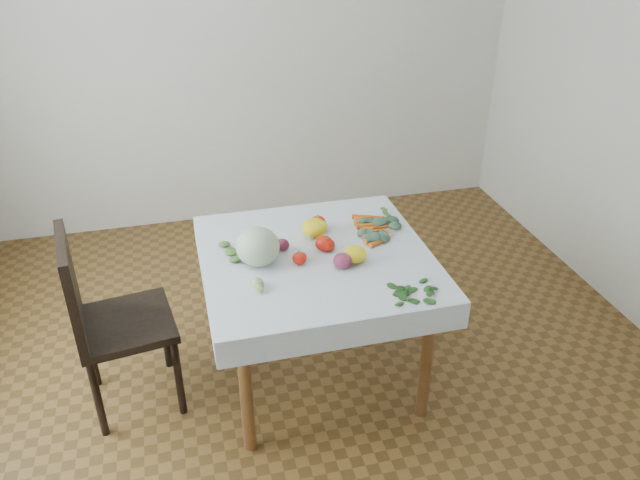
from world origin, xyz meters
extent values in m
plane|color=brown|center=(0.00, 0.00, 0.00)|extent=(4.00, 4.00, 0.00)
cube|color=silver|center=(0.00, 2.00, 1.35)|extent=(4.00, 0.04, 2.70)
cube|color=brown|center=(0.00, 0.00, 0.73)|extent=(1.00, 1.00, 0.04)
cylinder|color=brown|center=(-0.44, -0.44, 0.35)|extent=(0.06, 0.06, 0.71)
cylinder|color=brown|center=(0.44, -0.44, 0.35)|extent=(0.06, 0.06, 0.71)
cylinder|color=brown|center=(-0.44, 0.44, 0.35)|extent=(0.06, 0.06, 0.71)
cylinder|color=brown|center=(0.44, 0.44, 0.35)|extent=(0.06, 0.06, 0.71)
cube|color=white|center=(0.00, 0.00, 0.75)|extent=(1.12, 1.12, 0.01)
cube|color=black|center=(-0.96, 0.03, 0.48)|extent=(0.51, 0.51, 0.04)
cube|color=black|center=(-1.16, 0.01, 0.75)|extent=(0.11, 0.45, 0.49)
cylinder|color=black|center=(-1.12, -0.18, 0.23)|extent=(0.04, 0.04, 0.46)
cylinder|color=black|center=(-0.74, -0.13, 0.23)|extent=(0.04, 0.04, 0.46)
cylinder|color=black|center=(-1.17, 0.20, 0.23)|extent=(0.04, 0.04, 0.46)
cylinder|color=black|center=(-0.79, 0.25, 0.23)|extent=(0.04, 0.04, 0.46)
ellipsoid|color=#B3C5A5|center=(-0.29, -0.01, 0.85)|extent=(0.27, 0.27, 0.19)
ellipsoid|color=red|center=(0.08, 0.26, 0.79)|extent=(0.10, 0.10, 0.07)
ellipsoid|color=red|center=(0.06, 0.03, 0.79)|extent=(0.08, 0.08, 0.07)
ellipsoid|color=red|center=(-0.10, -0.06, 0.79)|extent=(0.08, 0.08, 0.06)
ellipsoid|color=red|center=(0.05, 0.04, 0.79)|extent=(0.09, 0.09, 0.08)
ellipsoid|color=yellow|center=(0.04, 0.19, 0.80)|extent=(0.14, 0.14, 0.09)
ellipsoid|color=yellow|center=(0.17, -0.10, 0.80)|extent=(0.12, 0.12, 0.08)
ellipsoid|color=#54182C|center=(-0.15, 0.09, 0.79)|extent=(0.08, 0.08, 0.06)
ellipsoid|color=#54182C|center=(0.09, -0.15, 0.79)|extent=(0.11, 0.11, 0.08)
ellipsoid|color=#ACC974|center=(-0.30, -0.23, 0.78)|extent=(0.04, 0.04, 0.04)
ellipsoid|color=#ACC974|center=(-0.33, -0.21, 0.78)|extent=(0.04, 0.04, 0.04)
ellipsoid|color=#ACC974|center=(-0.32, -0.28, 0.78)|extent=(0.04, 0.04, 0.04)
cone|color=orange|center=(0.37, 0.30, 0.77)|extent=(0.20, 0.08, 0.03)
cone|color=orange|center=(0.37, 0.27, 0.77)|extent=(0.20, 0.06, 0.03)
cone|color=orange|center=(0.37, 0.24, 0.77)|extent=(0.20, 0.04, 0.03)
cone|color=orange|center=(0.37, 0.20, 0.77)|extent=(0.20, 0.04, 0.03)
cone|color=orange|center=(0.37, 0.17, 0.77)|extent=(0.20, 0.05, 0.03)
cone|color=orange|center=(0.37, 0.14, 0.77)|extent=(0.20, 0.07, 0.03)
cone|color=orange|center=(0.37, 0.11, 0.77)|extent=(0.20, 0.09, 0.03)
cone|color=orange|center=(0.37, 0.07, 0.77)|extent=(0.20, 0.10, 0.03)
cone|color=orange|center=(0.37, 0.04, 0.77)|extent=(0.19, 0.12, 0.03)
ellipsoid|color=#3A6047|center=(0.43, 0.14, 0.77)|extent=(0.06, 0.06, 0.04)
ellipsoid|color=#3A6047|center=(0.39, 0.16, 0.77)|extent=(0.06, 0.06, 0.04)
ellipsoid|color=#3A6047|center=(0.41, 0.11, 0.77)|extent=(0.06, 0.06, 0.04)
ellipsoid|color=#3A6047|center=(0.44, 0.17, 0.77)|extent=(0.06, 0.06, 0.04)
ellipsoid|color=#3A6047|center=(0.36, 0.13, 0.77)|extent=(0.06, 0.06, 0.04)
ellipsoid|color=#3A6047|center=(0.46, 0.12, 0.77)|extent=(0.06, 0.06, 0.04)
ellipsoid|color=#3A6047|center=(0.39, 0.20, 0.77)|extent=(0.06, 0.06, 0.04)
ellipsoid|color=#3A6047|center=(0.38, 0.09, 0.77)|extent=(0.06, 0.06, 0.04)
ellipsoid|color=#3A6047|center=(0.49, 0.17, 0.77)|extent=(0.06, 0.06, 0.04)
ellipsoid|color=#3A6047|center=(0.32, 0.17, 0.77)|extent=(0.06, 0.06, 0.04)
ellipsoid|color=#3A6047|center=(0.46, 0.07, 0.77)|extent=(0.06, 0.06, 0.04)
ellipsoid|color=#3A6047|center=(0.44, 0.23, 0.77)|extent=(0.06, 0.06, 0.04)
ellipsoid|color=#3A6047|center=(0.31, 0.09, 0.77)|extent=(0.06, 0.06, 0.04)
ellipsoid|color=#3A6047|center=(0.54, 0.12, 0.77)|extent=(0.06, 0.06, 0.04)
ellipsoid|color=#3A6047|center=(0.33, 0.23, 0.77)|extent=(0.06, 0.06, 0.04)
ellipsoid|color=#184D18|center=(0.36, -0.43, 0.76)|extent=(0.05, 0.03, 0.01)
ellipsoid|color=#184D18|center=(0.33, -0.41, 0.76)|extent=(0.05, 0.03, 0.01)
ellipsoid|color=#184D18|center=(0.34, -0.45, 0.76)|extent=(0.05, 0.03, 0.01)
ellipsoid|color=#184D18|center=(0.37, -0.41, 0.76)|extent=(0.05, 0.03, 0.01)
ellipsoid|color=#184D18|center=(0.31, -0.43, 0.76)|extent=(0.05, 0.03, 0.01)
ellipsoid|color=#184D18|center=(0.37, -0.45, 0.76)|extent=(0.05, 0.03, 0.01)
ellipsoid|color=#184D18|center=(0.34, -0.39, 0.76)|extent=(0.05, 0.03, 0.01)
ellipsoid|color=#184D18|center=(0.31, -0.46, 0.76)|extent=(0.05, 0.03, 0.01)
ellipsoid|color=#184D18|center=(0.40, -0.42, 0.76)|extent=(0.05, 0.03, 0.01)
ellipsoid|color=#184D18|center=(0.29, -0.40, 0.76)|extent=(0.05, 0.03, 0.01)
ellipsoid|color=#184D18|center=(0.36, -0.48, 0.76)|extent=(0.05, 0.03, 0.01)
ellipsoid|color=#184D18|center=(0.38, -0.37, 0.76)|extent=(0.05, 0.03, 0.01)
ellipsoid|color=#184D18|center=(0.27, -0.45, 0.76)|extent=(0.05, 0.03, 0.01)
ellipsoid|color=#184D18|center=(0.42, -0.46, 0.76)|extent=(0.05, 0.03, 0.01)
ellipsoid|color=#184D18|center=(0.31, -0.36, 0.76)|extent=(0.05, 0.03, 0.01)
ellipsoid|color=#184D18|center=(0.31, -0.50, 0.76)|extent=(0.05, 0.03, 0.01)
ellipsoid|color=#184D18|center=(0.43, -0.39, 0.76)|extent=(0.05, 0.03, 0.01)
ellipsoid|color=#184D18|center=(0.24, -0.40, 0.76)|extent=(0.05, 0.03, 0.01)
ellipsoid|color=#517C38|center=(-0.31, 0.11, 0.77)|extent=(0.06, 0.06, 0.03)
ellipsoid|color=#517C38|center=(-0.35, 0.13, 0.77)|extent=(0.06, 0.06, 0.03)
ellipsoid|color=#517C38|center=(-0.34, 0.08, 0.77)|extent=(0.06, 0.06, 0.03)
ellipsoid|color=#517C38|center=(-0.29, 0.13, 0.77)|extent=(0.06, 0.06, 0.03)
ellipsoid|color=#517C38|center=(-0.39, 0.12, 0.77)|extent=(0.06, 0.06, 0.03)
ellipsoid|color=#517C38|center=(-0.29, 0.07, 0.77)|extent=(0.06, 0.06, 0.03)
ellipsoid|color=#517C38|center=(-0.33, 0.17, 0.77)|extent=(0.06, 0.06, 0.03)
ellipsoid|color=#517C38|center=(-0.39, 0.06, 0.77)|extent=(0.06, 0.06, 0.03)
ellipsoid|color=#517C38|center=(-0.24, 0.11, 0.77)|extent=(0.06, 0.06, 0.03)
ellipsoid|color=#517C38|center=(-0.41, 0.16, 0.77)|extent=(0.06, 0.06, 0.03)
ellipsoid|color=#517C38|center=(-0.32, 0.02, 0.77)|extent=(0.06, 0.06, 0.03)
ellipsoid|color=#517C38|center=(-0.26, 0.19, 0.77)|extent=(0.06, 0.06, 0.03)
camera|label=1|loc=(-0.64, -2.57, 2.36)|focal=35.00mm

